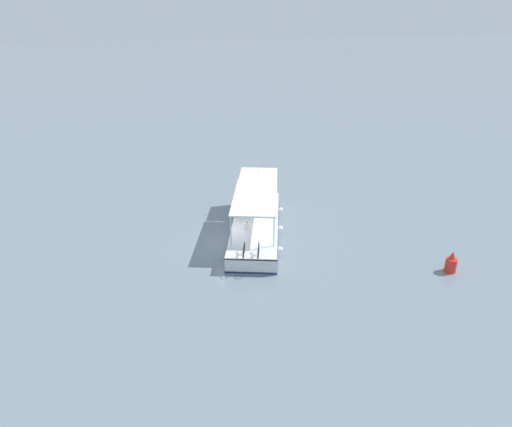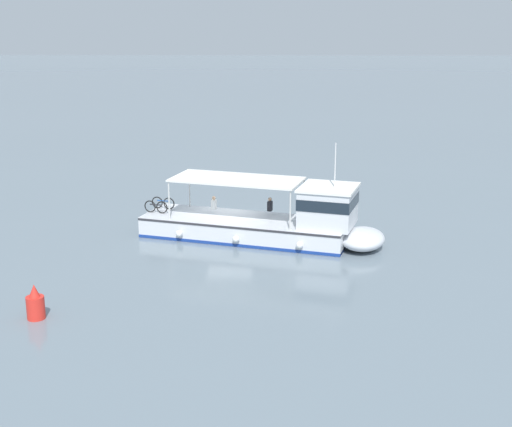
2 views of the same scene
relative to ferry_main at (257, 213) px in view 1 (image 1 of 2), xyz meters
name	(u,v)px [view 1 (image 1 of 2)]	position (x,y,z in m)	size (l,w,h in m)	color
ground_plane	(234,243)	(2.20, 2.49, -1.01)	(400.00, 400.00, 0.00)	slate
ferry_main	(257,213)	(0.00, 0.00, 0.00)	(6.54, 13.06, 5.32)	silver
channel_buoy	(451,263)	(-10.14, 9.21, -0.45)	(0.70, 0.70, 1.40)	red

